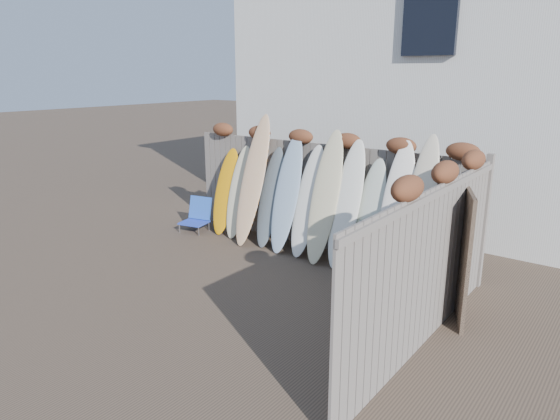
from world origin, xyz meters
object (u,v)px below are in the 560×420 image
Objects in this scene: surfboard_0 at (226,191)px; wooden_crate at (416,299)px; lattice_panel at (463,254)px; beach_chair at (197,215)px.

wooden_crate is at bearing -17.74° from surfboard_0.
surfboard_0 is at bearing 147.44° from lattice_panel.
wooden_crate is at bearing -150.00° from lattice_panel.
surfboard_0 reaches higher than wooden_crate.
beach_chair is 0.86m from surfboard_0.
surfboard_0 is (-5.12, 0.77, -0.02)m from lattice_panel.
surfboard_0 is (0.59, 0.27, 0.55)m from beach_chair.
lattice_panel is at bearing -10.79° from surfboard_0.
beach_chair is 5.76m from lattice_panel.
beach_chair is 0.38× the size of surfboard_0.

